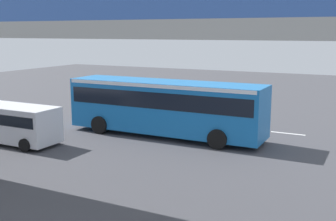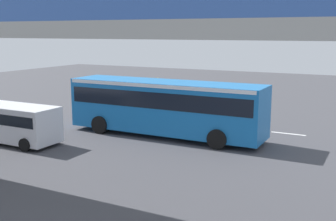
# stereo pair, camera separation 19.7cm
# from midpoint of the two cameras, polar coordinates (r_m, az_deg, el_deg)

# --- Properties ---
(ground) EXTENTS (80.00, 80.00, 0.00)m
(ground) POSITION_cam_midpoint_polar(r_m,az_deg,el_deg) (24.78, 0.60, -3.13)
(ground) COLOR #424247
(city_bus) EXTENTS (11.54, 2.85, 3.15)m
(city_bus) POSITION_cam_midpoint_polar(r_m,az_deg,el_deg) (23.87, -0.67, 0.96)
(city_bus) COLOR #196BB7
(city_bus) RESTS_ON ground
(parked_van) EXTENTS (4.80, 2.17, 2.05)m
(parked_van) POSITION_cam_midpoint_polar(r_m,az_deg,el_deg) (23.76, -20.21, -1.48)
(parked_van) COLOR silver
(parked_van) RESTS_ON ground
(traffic_sign) EXTENTS (0.08, 0.60, 2.80)m
(traffic_sign) POSITION_cam_midpoint_polar(r_m,az_deg,el_deg) (28.60, -1.94, 2.59)
(traffic_sign) COLOR slate
(traffic_sign) RESTS_ON ground
(lane_dash_leftmost) EXTENTS (2.00, 0.20, 0.01)m
(lane_dash_leftmost) POSITION_cam_midpoint_polar(r_m,az_deg,el_deg) (25.73, 15.78, -3.01)
(lane_dash_leftmost) COLOR silver
(lane_dash_leftmost) RESTS_ON ground
(lane_dash_left) EXTENTS (2.00, 0.20, 0.01)m
(lane_dash_left) POSITION_cam_midpoint_polar(r_m,az_deg,el_deg) (26.76, 7.37, -2.17)
(lane_dash_left) COLOR silver
(lane_dash_left) RESTS_ON ground
(lane_dash_centre) EXTENTS (2.00, 0.20, 0.01)m
(lane_dash_centre) POSITION_cam_midpoint_polar(r_m,az_deg,el_deg) (28.31, -0.27, -1.37)
(lane_dash_centre) COLOR silver
(lane_dash_centre) RESTS_ON ground
(lane_dash_right) EXTENTS (2.00, 0.20, 0.01)m
(lane_dash_right) POSITION_cam_midpoint_polar(r_m,az_deg,el_deg) (30.32, -7.00, -0.64)
(lane_dash_right) COLOR silver
(lane_dash_right) RESTS_ON ground
(pedestrian_overpass) EXTENTS (24.02, 2.60, 7.32)m
(pedestrian_overpass) POSITION_cam_midpoint_polar(r_m,az_deg,el_deg) (15.15, -18.19, 8.21)
(pedestrian_overpass) COLOR #9E9E99
(pedestrian_overpass) RESTS_ON ground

